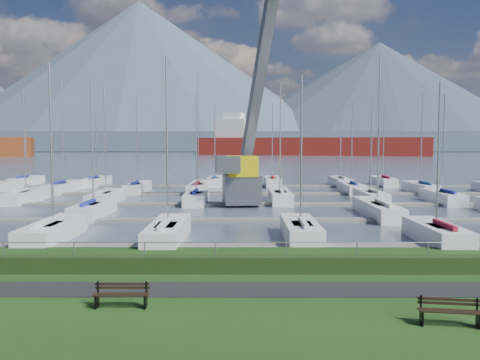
{
  "coord_description": "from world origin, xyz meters",
  "views": [
    {
      "loc": [
        0.11,
        -22.34,
        5.43
      ],
      "look_at": [
        0.0,
        12.0,
        3.0
      ],
      "focal_mm": 40.0,
      "sensor_mm": 36.0,
      "label": 1
    }
  ],
  "objects": [
    {
      "name": "docks",
      "position": [
        0.0,
        26.0,
        -0.22
      ],
      "size": [
        90.0,
        41.6,
        0.25
      ],
      "color": "gray",
      "rests_on": "water"
    },
    {
      "name": "path",
      "position": [
        0.0,
        -3.0,
        0.01
      ],
      "size": [
        160.0,
        2.0,
        0.04
      ],
      "primitive_type": "cube",
      "color": "black",
      "rests_on": "grass"
    },
    {
      "name": "mountains",
      "position": [
        7.35,
        404.62,
        46.68
      ],
      "size": [
        1190.0,
        360.0,
        115.0
      ],
      "color": "#485A69",
      "rests_on": "water"
    },
    {
      "name": "bench_right",
      "position": [
        6.28,
        -6.82,
        0.42
      ],
      "size": [
        1.84,
        0.7,
        0.85
      ],
      "rotation": [
        0.0,
        0.0,
        -0.16
      ],
      "color": "black",
      "rests_on": "grass"
    },
    {
      "name": "water",
      "position": [
        0.0,
        260.0,
        -0.4
      ],
      "size": [
        800.0,
        540.0,
        0.2
      ],
      "primitive_type": "cube",
      "color": "#424F60"
    },
    {
      "name": "sailboat_fleet",
      "position": [
        -1.87,
        29.53,
        5.37
      ],
      "size": [
        74.07,
        49.5,
        13.72
      ],
      "color": "navy",
      "rests_on": "water"
    },
    {
      "name": "foothill",
      "position": [
        0.0,
        330.0,
        6.0
      ],
      "size": [
        900.0,
        80.0,
        12.0
      ],
      "primitive_type": "cube",
      "color": "#495A6B",
      "rests_on": "water"
    },
    {
      "name": "hedge",
      "position": [
        0.0,
        -0.4,
        0.35
      ],
      "size": [
        80.0,
        0.7,
        0.7
      ],
      "primitive_type": "cube",
      "color": "#1F3212",
      "rests_on": "grass"
    },
    {
      "name": "bench_left",
      "position": [
        -3.85,
        -5.11,
        0.42
      ],
      "size": [
        1.8,
        0.42,
        0.85
      ],
      "rotation": [
        0.0,
        0.0,
        0.0
      ],
      "color": "black",
      "rests_on": "grass"
    },
    {
      "name": "fence",
      "position": [
        0.0,
        0.0,
        1.2
      ],
      "size": [
        80.0,
        0.04,
        0.04
      ],
      "primitive_type": "cylinder",
      "rotation": [
        0.0,
        1.57,
        0.0
      ],
      "color": "gray",
      "rests_on": "grass"
    },
    {
      "name": "crane",
      "position": [
        0.55,
        26.82,
        5.33
      ],
      "size": [
        6.25,
        13.22,
        22.35
      ],
      "rotation": [
        0.0,
        0.0,
        0.12
      ],
      "color": "#5B5D63",
      "rests_on": "water"
    },
    {
      "name": "cargo_ship_mid",
      "position": [
        26.49,
        216.76,
        3.52
      ],
      "size": [
        102.83,
        46.75,
        21.5
      ],
      "rotation": [
        0.0,
        0.0,
        -0.29
      ],
      "color": "maroon",
      "rests_on": "water"
    }
  ]
}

